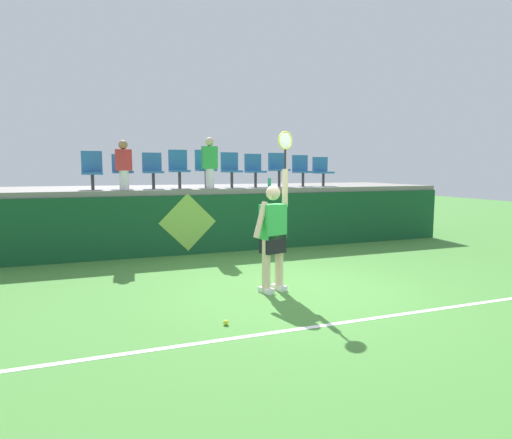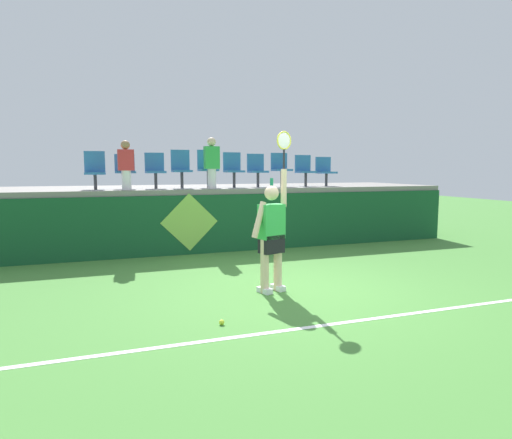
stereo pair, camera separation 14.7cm
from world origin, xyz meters
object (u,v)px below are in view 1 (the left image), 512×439
tennis_player (273,233)px  tennis_ball (226,322)px  water_bottle (269,183)px  stadium_chair_1 (123,169)px  stadium_chair_7 (278,167)px  stadium_chair_9 (322,170)px  stadium_chair_3 (179,167)px  stadium_chair_5 (231,168)px  stadium_chair_0 (92,169)px  spectator_0 (124,164)px  spectator_1 (210,162)px  stadium_chair_2 (153,169)px  stadium_chair_4 (205,167)px  stadium_chair_6 (254,169)px  stadium_chair_8 (302,169)px

tennis_player → tennis_ball: size_ratio=37.17×
water_bottle → stadium_chair_1: stadium_chair_1 is taller
stadium_chair_7 → stadium_chair_9: (1.27, -0.00, -0.07)m
stadium_chair_3 → stadium_chair_5: bearing=-0.1°
tennis_player → stadium_chair_0: size_ratio=2.90×
tennis_player → stadium_chair_5: (0.65, 4.21, 0.99)m
spectator_0 → spectator_1: size_ratio=0.91×
tennis_ball → stadium_chair_7: 6.44m
stadium_chair_3 → spectator_0: (-1.27, -0.42, 0.06)m
stadium_chair_2 → stadium_chair_4: stadium_chair_4 is taller
stadium_chair_0 → stadium_chair_2: 1.31m
stadium_chair_5 → stadium_chair_6: 0.62m
stadium_chair_5 → spectator_1: (-0.64, -0.43, 0.14)m
tennis_ball → stadium_chair_0: 5.86m
water_bottle → stadium_chair_6: stadium_chair_6 is taller
tennis_ball → spectator_0: size_ratio=0.06×
stadium_chair_0 → stadium_chair_1: 0.64m
tennis_player → stadium_chair_5: tennis_player is taller
stadium_chair_0 → stadium_chair_7: stadium_chair_7 is taller
stadium_chair_9 → stadium_chair_6: bearing=179.9°
stadium_chair_0 → stadium_chair_3: stadium_chair_3 is taller
stadium_chair_8 → stadium_chair_9: (0.60, -0.00, -0.02)m
stadium_chair_5 → stadium_chair_6: (0.62, -0.00, -0.01)m
stadium_chair_1 → stadium_chair_2: bearing=0.4°
stadium_chair_5 → stadium_chair_7: 1.26m
stadium_chair_4 → spectator_1: spectator_1 is taller
tennis_ball → water_bottle: size_ratio=0.28×
stadium_chair_3 → stadium_chair_5: 1.28m
stadium_chair_0 → stadium_chair_9: bearing=-0.1°
stadium_chair_0 → stadium_chair_9: stadium_chair_0 is taller
spectator_1 → stadium_chair_7: bearing=12.7°
stadium_chair_3 → stadium_chair_9: size_ratio=1.17×
stadium_chair_6 → stadium_chair_7: (0.64, -0.00, 0.03)m
tennis_player → stadium_chair_0: bearing=121.0°
stadium_chair_0 → spectator_1: (2.54, -0.44, 0.17)m
stadium_chair_0 → stadium_chair_1: bearing=-0.9°
stadium_chair_2 → spectator_1: (1.24, -0.43, 0.16)m
stadium_chair_8 → stadium_chair_9: stadium_chair_8 is taller
stadium_chair_2 → stadium_chair_3: bearing=0.5°
stadium_chair_3 → stadium_chair_8: 3.21m
stadium_chair_6 → stadium_chair_7: 0.64m
stadium_chair_2 → tennis_player: bearing=-73.8°
spectator_1 → stadium_chair_6: bearing=18.8°
tennis_player → water_bottle: (1.43, 3.62, 0.63)m
tennis_ball → stadium_chair_7: stadium_chair_7 is taller
tennis_player → stadium_chair_2: (-1.23, 4.21, 0.97)m
stadium_chair_3 → stadium_chair_9: 3.81m
tennis_player → water_bottle: 3.95m
tennis_player → spectator_0: 4.38m
tennis_player → stadium_chair_2: 4.49m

